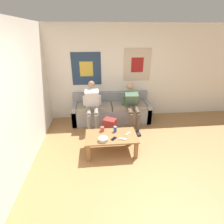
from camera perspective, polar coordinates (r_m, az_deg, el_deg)
ground_plane at (r=3.20m, az=6.55°, el=-21.84°), size 18.00×18.00×0.00m
wall_back at (r=4.96m, az=0.90°, el=12.46°), size 10.00×0.07×2.55m
couch at (r=4.92m, az=-0.23°, el=0.24°), size 2.13×0.68×0.78m
coffee_table at (r=3.63m, az=-0.25°, el=-8.61°), size 1.05×0.61×0.40m
person_seated_adult at (r=4.43m, az=-6.47°, el=2.49°), size 0.47×0.84×1.21m
person_seated_teen at (r=4.55m, az=6.46°, el=2.65°), size 0.47×0.98×1.12m
backpack at (r=4.28m, az=-0.76°, el=-5.03°), size 0.36×0.34×0.42m
ceramic_bowl at (r=3.42m, az=-2.88°, el=-8.82°), size 0.20×0.20×0.07m
pillar_candle at (r=3.72m, az=-3.18°, el=-5.59°), size 0.09×0.09×0.11m
drink_can_blue at (r=3.69m, az=1.03°, el=-5.64°), size 0.07×0.07×0.12m
game_controller_near_left at (r=3.47m, az=3.50°, el=-8.79°), size 0.15×0.09×0.03m
game_controller_near_right at (r=3.65m, az=5.25°, el=-7.08°), size 0.13×0.13×0.03m
cell_phone at (r=3.49m, az=0.59°, el=-8.69°), size 0.14×0.15×0.01m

